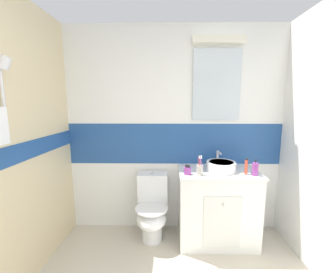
% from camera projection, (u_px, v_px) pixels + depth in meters
% --- Properties ---
extents(wall_back_tiled, '(3.20, 0.20, 2.50)m').
position_uv_depth(wall_back_tiled, '(175.00, 130.00, 2.61)').
color(wall_back_tiled, white).
rests_on(wall_back_tiled, ground_plane).
extents(vanity_cabinet, '(0.88, 0.55, 0.85)m').
position_uv_depth(vanity_cabinet, '(217.00, 205.00, 2.42)').
color(vanity_cabinet, white).
rests_on(vanity_cabinet, ground_plane).
extents(sink_basin, '(0.32, 0.37, 0.19)m').
position_uv_depth(sink_basin, '(221.00, 166.00, 2.34)').
color(sink_basin, white).
rests_on(sink_basin, vanity_cabinet).
extents(toilet, '(0.37, 0.50, 0.77)m').
position_uv_depth(toilet, '(152.00, 210.00, 2.46)').
color(toilet, white).
rests_on(toilet, ground_plane).
extents(toothbrush_cup, '(0.07, 0.07, 0.21)m').
position_uv_depth(toothbrush_cup, '(200.00, 170.00, 2.19)').
color(toothbrush_cup, '#B2ADA3').
rests_on(toothbrush_cup, vanity_cabinet).
extents(soap_dispenser, '(0.06, 0.06, 0.17)m').
position_uv_depth(soap_dispenser, '(255.00, 169.00, 2.18)').
color(soap_dispenser, '#993F99').
rests_on(soap_dispenser, vanity_cabinet).
extents(toothpaste_tube_upright, '(0.03, 0.03, 0.17)m').
position_uv_depth(toothpaste_tube_upright, '(246.00, 167.00, 2.21)').
color(toothpaste_tube_upright, '#D84C33').
rests_on(toothpaste_tube_upright, vanity_cabinet).
extents(hair_gel_jar, '(0.08, 0.08, 0.10)m').
position_uv_depth(hair_gel_jar, '(187.00, 170.00, 2.22)').
color(hair_gel_jar, '#993F99').
rests_on(hair_gel_jar, vanity_cabinet).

